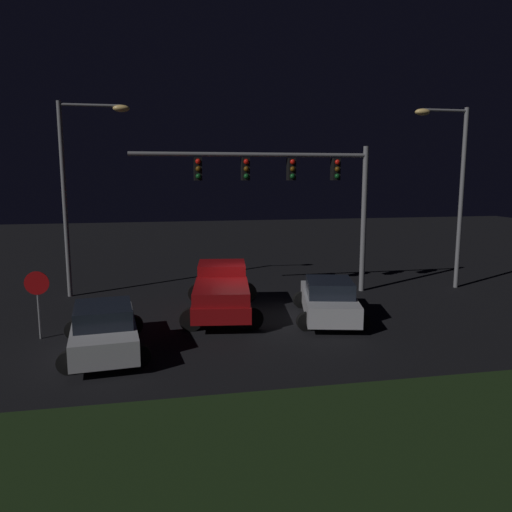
{
  "coord_description": "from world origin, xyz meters",
  "views": [
    {
      "loc": [
        -3.27,
        -17.88,
        5.25
      ],
      "look_at": [
        0.33,
        0.34,
        2.24
      ],
      "focal_mm": 35.15,
      "sensor_mm": 36.0,
      "label": 1
    }
  ],
  "objects_px": {
    "traffic_signal_gantry": "(292,180)",
    "street_lamp_right": "(452,177)",
    "car_sedan_far": "(329,299)",
    "car_sedan": "(104,329)",
    "street_lamp_left": "(78,175)",
    "stop_sign": "(37,292)",
    "pickup_truck": "(222,288)"
  },
  "relations": [
    {
      "from": "car_sedan_far",
      "to": "street_lamp_right",
      "type": "relative_size",
      "value": 0.57
    },
    {
      "from": "car_sedan",
      "to": "street_lamp_left",
      "type": "bearing_deg",
      "value": 6.15
    },
    {
      "from": "car_sedan_far",
      "to": "stop_sign",
      "type": "height_order",
      "value": "stop_sign"
    },
    {
      "from": "car_sedan_far",
      "to": "street_lamp_right",
      "type": "height_order",
      "value": "street_lamp_right"
    },
    {
      "from": "car_sedan_far",
      "to": "stop_sign",
      "type": "bearing_deg",
      "value": 105.31
    },
    {
      "from": "pickup_truck",
      "to": "stop_sign",
      "type": "distance_m",
      "value": 6.46
    },
    {
      "from": "street_lamp_left",
      "to": "stop_sign",
      "type": "height_order",
      "value": "street_lamp_left"
    },
    {
      "from": "traffic_signal_gantry",
      "to": "street_lamp_right",
      "type": "distance_m",
      "value": 7.5
    },
    {
      "from": "car_sedan_far",
      "to": "traffic_signal_gantry",
      "type": "xyz_separation_m",
      "value": [
        -0.34,
        4.05,
        4.29
      ]
    },
    {
      "from": "pickup_truck",
      "to": "car_sedan_far",
      "type": "bearing_deg",
      "value": -103.74
    },
    {
      "from": "traffic_signal_gantry",
      "to": "stop_sign",
      "type": "relative_size",
      "value": 4.63
    },
    {
      "from": "street_lamp_right",
      "to": "stop_sign",
      "type": "xyz_separation_m",
      "value": [
        -17.08,
        -4.23,
        -3.62
      ]
    },
    {
      "from": "stop_sign",
      "to": "car_sedan_far",
      "type": "bearing_deg",
      "value": 2.13
    },
    {
      "from": "street_lamp_right",
      "to": "pickup_truck",
      "type": "bearing_deg",
      "value": -167.73
    },
    {
      "from": "car_sedan_far",
      "to": "pickup_truck",
      "type": "bearing_deg",
      "value": 81.63
    },
    {
      "from": "traffic_signal_gantry",
      "to": "street_lamp_left",
      "type": "height_order",
      "value": "street_lamp_left"
    },
    {
      "from": "pickup_truck",
      "to": "street_lamp_right",
      "type": "bearing_deg",
      "value": -69.92
    },
    {
      "from": "traffic_signal_gantry",
      "to": "street_lamp_left",
      "type": "distance_m",
      "value": 9.12
    },
    {
      "from": "pickup_truck",
      "to": "street_lamp_left",
      "type": "bearing_deg",
      "value": 61.7
    },
    {
      "from": "car_sedan_far",
      "to": "traffic_signal_gantry",
      "type": "distance_m",
      "value": 5.91
    },
    {
      "from": "street_lamp_left",
      "to": "stop_sign",
      "type": "relative_size",
      "value": 3.71
    },
    {
      "from": "traffic_signal_gantry",
      "to": "street_lamp_right",
      "type": "relative_size",
      "value": 1.25
    },
    {
      "from": "car_sedan",
      "to": "traffic_signal_gantry",
      "type": "xyz_separation_m",
      "value": [
        7.4,
        6.14,
        4.29
      ]
    },
    {
      "from": "car_sedan",
      "to": "street_lamp_right",
      "type": "bearing_deg",
      "value": -73.88
    },
    {
      "from": "traffic_signal_gantry",
      "to": "stop_sign",
      "type": "bearing_deg",
      "value": -155.22
    },
    {
      "from": "car_sedan",
      "to": "street_lamp_right",
      "type": "relative_size",
      "value": 0.55
    },
    {
      "from": "car_sedan_far",
      "to": "stop_sign",
      "type": "relative_size",
      "value": 2.11
    },
    {
      "from": "car_sedan_far",
      "to": "traffic_signal_gantry",
      "type": "height_order",
      "value": "traffic_signal_gantry"
    },
    {
      "from": "stop_sign",
      "to": "pickup_truck",
      "type": "bearing_deg",
      "value": 16.74
    },
    {
      "from": "car_sedan_far",
      "to": "car_sedan",
      "type": "bearing_deg",
      "value": 118.26
    },
    {
      "from": "car_sedan_far",
      "to": "traffic_signal_gantry",
      "type": "bearing_deg",
      "value": 17.97
    },
    {
      "from": "car_sedan",
      "to": "traffic_signal_gantry",
      "type": "distance_m",
      "value": 10.53
    }
  ]
}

